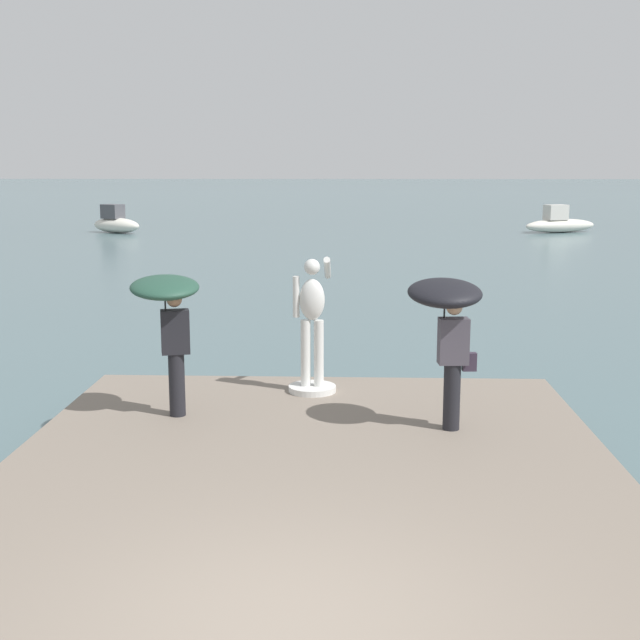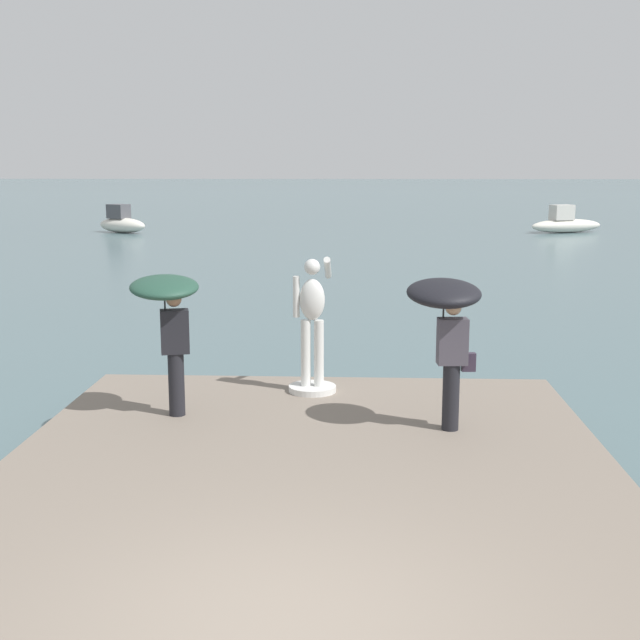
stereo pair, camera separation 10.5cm
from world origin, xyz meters
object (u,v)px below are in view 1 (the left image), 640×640
Objects in this scene: onlooker_left at (169,309)px; onlooker_right at (447,313)px; statue_white_figure at (312,333)px; boat_mid at (559,223)px; boat_near at (116,223)px.

onlooker_left is 0.98× the size of onlooker_right.
statue_white_figure reaches higher than boat_mid.
onlooker_left is (-1.88, -1.32, 0.58)m from statue_white_figure.
boat_mid is at bearing 71.05° from statue_white_figure.
onlooker_right is at bearing -6.94° from onlooker_left.
onlooker_right is 39.79m from boat_near.
boat_near is at bearing 106.93° from onlooker_left.
onlooker_right reaches higher than boat_mid.
boat_near is at bearing -177.15° from boat_mid.
boat_near is 25.51m from boat_mid.
statue_white_figure reaches higher than boat_near.
statue_white_figure is 2.37m from onlooker_left.
onlooker_left is 38.13m from boat_near.
statue_white_figure is 38.50m from boat_mid.
onlooker_left is at bearing -73.07° from boat_near.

